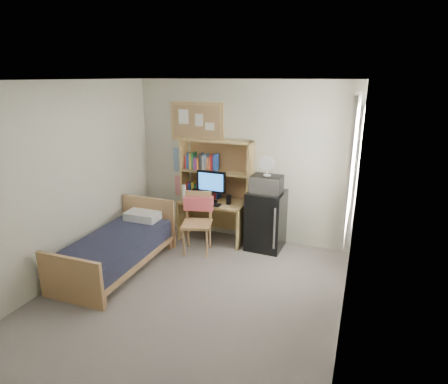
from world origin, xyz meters
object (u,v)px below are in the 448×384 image
at_px(bulletin_board, 197,122).
at_px(desk, 213,220).
at_px(monitor, 211,187).
at_px(mini_fridge, 266,220).
at_px(desk_fan, 267,167).
at_px(speaker_right, 229,200).
at_px(bed, 116,253).
at_px(desk_chair, 197,224).
at_px(microwave, 267,184).
at_px(speaker_left, 195,194).

distance_m(bulletin_board, desk, 1.65).
relative_size(desk, monitor, 2.10).
relative_size(mini_fridge, monitor, 1.80).
bearing_deg(desk_fan, speaker_right, -172.93).
bearing_deg(mini_fridge, bed, -139.12).
relative_size(bulletin_board, desk_fan, 3.34).
distance_m(desk_chair, desk_fan, 1.38).
xyz_separation_m(speaker_right, microwave, (0.60, 0.05, 0.31)).
height_order(bulletin_board, desk, bulletin_board).
bearing_deg(microwave, speaker_left, -176.09).
height_order(bed, desk_fan, desk_fan).
bearing_deg(mini_fridge, desk, -177.58).
xyz_separation_m(mini_fridge, microwave, (-0.00, -0.02, 0.60)).
height_order(monitor, speaker_left, monitor).
height_order(desk_chair, speaker_left, desk_chair).
bearing_deg(desk, bed, -120.50).
height_order(speaker_left, speaker_right, speaker_left).
bearing_deg(monitor, speaker_right, -0.00).
bearing_deg(bulletin_board, monitor, -41.42).
bearing_deg(bed, mini_fridge, 38.01).
xyz_separation_m(desk_chair, speaker_right, (0.35, 0.47, 0.28)).
distance_m(desk, monitor, 0.60).
bearing_deg(monitor, microwave, 4.23).
distance_m(monitor, speaker_right, 0.35).
xyz_separation_m(mini_fridge, speaker_right, (-0.60, -0.07, 0.29)).
bearing_deg(desk_chair, speaker_left, 102.26).
distance_m(bulletin_board, microwave, 1.58).
height_order(desk, speaker_right, speaker_right).
bearing_deg(bed, speaker_left, 66.09).
bearing_deg(desk_fan, mini_fridge, 90.00).
height_order(bulletin_board, monitor, bulletin_board).
xyz_separation_m(desk, speaker_right, (0.30, -0.07, 0.42)).
distance_m(desk_chair, speaker_left, 0.62).
relative_size(desk_chair, microwave, 2.10).
bearing_deg(speaker_left, mini_fridge, 4.12).
height_order(bulletin_board, desk_chair, bulletin_board).
xyz_separation_m(monitor, desk_fan, (0.90, 0.05, 0.40)).
relative_size(bed, microwave, 3.90).
xyz_separation_m(bulletin_board, desk, (0.39, -0.28, -1.58)).
relative_size(bulletin_board, bed, 0.53).
relative_size(bed, speaker_right, 11.42).
bearing_deg(desk_fan, monitor, -175.03).
xyz_separation_m(monitor, speaker_right, (0.30, -0.01, -0.18)).
distance_m(desk_chair, monitor, 0.67).
height_order(desk, desk_chair, desk_chair).
height_order(desk, mini_fridge, mini_fridge).
height_order(monitor, desk_fan, desk_fan).
relative_size(desk, bed, 0.62).
bearing_deg(speaker_right, desk_fan, 6.33).
bearing_deg(mini_fridge, monitor, -173.77).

